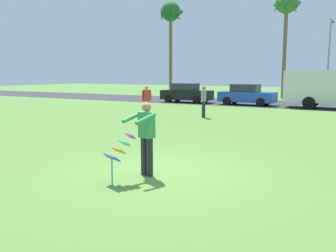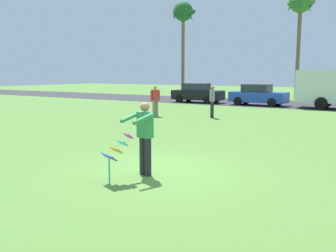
# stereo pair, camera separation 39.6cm
# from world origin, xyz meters

# --- Properties ---
(ground_plane) EXTENTS (120.00, 120.00, 0.00)m
(ground_plane) POSITION_xyz_m (0.00, 0.00, 0.00)
(ground_plane) COLOR #568438
(road_strip) EXTENTS (120.00, 8.00, 0.01)m
(road_strip) POSITION_xyz_m (0.00, 22.00, 0.01)
(road_strip) COLOR #2D2D33
(road_strip) RESTS_ON ground
(person_kite_flyer) EXTENTS (0.64, 0.73, 1.73)m
(person_kite_flyer) POSITION_xyz_m (-0.03, -0.49, 0.95)
(person_kite_flyer) COLOR #26262B
(person_kite_flyer) RESTS_ON ground
(kite_held) EXTENTS (0.57, 0.72, 1.07)m
(kite_held) POSITION_xyz_m (-0.22, -1.29, 0.71)
(kite_held) COLOR #D83399
(kite_held) RESTS_ON ground
(parked_car_black) EXTENTS (4.20, 1.84, 1.60)m
(parked_car_black) POSITION_xyz_m (-9.17, 19.60, 0.77)
(parked_car_black) COLOR black
(parked_car_black) RESTS_ON ground
(parked_car_blue) EXTENTS (4.24, 1.91, 1.60)m
(parked_car_blue) POSITION_xyz_m (-4.00, 19.60, 0.77)
(parked_car_blue) COLOR #2347B7
(parked_car_blue) RESTS_ON ground
(parked_truck_white_box) EXTENTS (6.70, 2.12, 2.62)m
(parked_truck_white_box) POSITION_xyz_m (1.82, 19.60, 1.41)
(parked_truck_white_box) COLOR silver
(parked_truck_white_box) RESTS_ON ground
(palm_tree_left_near) EXTENTS (2.58, 2.71, 10.13)m
(palm_tree_left_near) POSITION_xyz_m (-15.42, 28.05, 8.58)
(palm_tree_left_near) COLOR brown
(palm_tree_left_near) RESTS_ON ground
(palm_tree_right_near) EXTENTS (2.58, 2.71, 10.08)m
(palm_tree_right_near) POSITION_xyz_m (-3.33, 28.84, 8.53)
(palm_tree_right_near) COLOR brown
(palm_tree_right_near) RESTS_ON ground
(streetlight_pole) EXTENTS (0.24, 1.65, 7.00)m
(streetlight_pole) POSITION_xyz_m (0.82, 26.96, 4.00)
(streetlight_pole) COLOR #9E9EA3
(streetlight_pole) RESTS_ON ground
(person_walker_near) EXTENTS (0.39, 0.49, 1.73)m
(person_walker_near) POSITION_xyz_m (-3.57, 10.64, 0.93)
(person_walker_near) COLOR #26262B
(person_walker_near) RESTS_ON ground
(person_walker_far) EXTENTS (0.38, 0.50, 1.73)m
(person_walker_far) POSITION_xyz_m (-6.62, 9.64, 0.93)
(person_walker_far) COLOR gray
(person_walker_far) RESTS_ON ground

